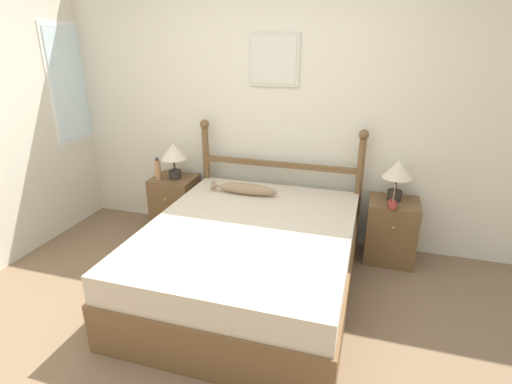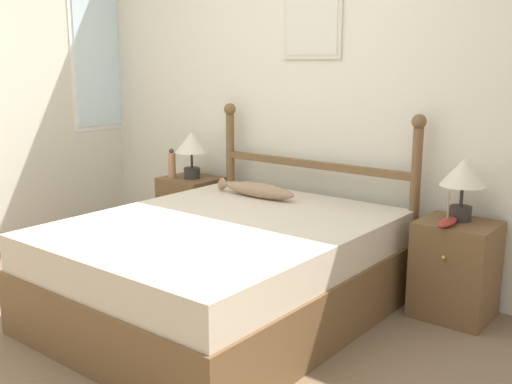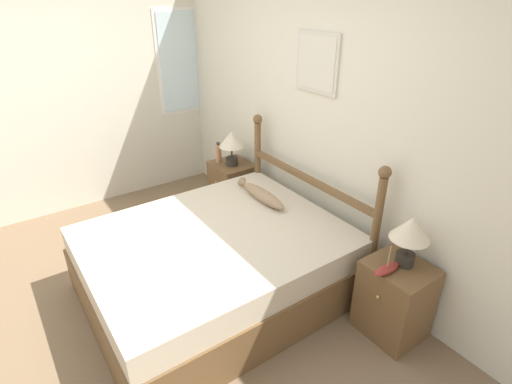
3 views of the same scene
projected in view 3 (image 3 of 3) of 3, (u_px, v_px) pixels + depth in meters
name	position (u px, v px, depth m)	size (l,w,h in m)	color
ground_plane	(139.00, 315.00, 3.12)	(16.00, 16.00, 0.00)	#7A6047
wall_back	(314.00, 119.00, 3.42)	(6.40, 0.08, 2.55)	beige
wall_left	(51.00, 97.00, 4.11)	(0.08, 6.40, 2.55)	beige
bed	(216.00, 264.00, 3.23)	(1.60, 1.97, 0.58)	brown
headboard	(307.00, 191.00, 3.54)	(1.63, 0.09, 1.19)	brown
nightstand_left	(232.00, 188.00, 4.45)	(0.44, 0.41, 0.58)	brown
nightstand_right	(394.00, 299.00, 2.86)	(0.44, 0.41, 0.58)	brown
table_lamp_left	(231.00, 142.00, 4.18)	(0.26, 0.26, 0.37)	#2D2823
table_lamp_right	(410.00, 232.00, 2.63)	(0.26, 0.26, 0.37)	#2D2823
bottle	(218.00, 153.00, 4.32)	(0.06, 0.06, 0.24)	tan
model_boat	(387.00, 269.00, 2.67)	(0.08, 0.23, 0.20)	maroon
fish_pillow	(262.00, 195.00, 3.57)	(0.63, 0.12, 0.10)	#997A5B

